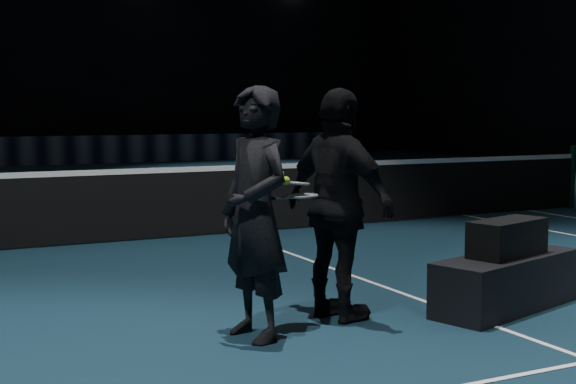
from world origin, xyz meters
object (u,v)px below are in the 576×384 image
object	(u,v)px
racket_lower	(301,196)
racket_upper	(293,183)
player_bench	(506,282)
racket_bag	(507,238)
player_a	(255,214)
tennis_balls	(281,179)
player_b	(339,205)

from	to	relation	value
racket_lower	racket_upper	size ratio (longest dim) A/B	1.00
player_bench	racket_bag	world-z (taller)	racket_bag
player_a	tennis_balls	xyz separation A→B (m)	(0.25, 0.06, 0.25)
player_bench	racket_lower	distance (m)	2.04
player_a	racket_upper	size ratio (longest dim) A/B	2.78
player_a	tennis_balls	size ratio (longest dim) A/B	15.76
racket_bag	player_b	distance (m)	1.54
tennis_balls	racket_upper	bearing A→B (deg)	26.51
racket_lower	racket_upper	distance (m)	0.12
racket_bag	tennis_balls	bearing A→B (deg)	156.86
player_b	racket_lower	world-z (taller)	player_b
player_bench	racket_lower	bearing A→B (deg)	155.04
racket_upper	racket_bag	bearing A→B (deg)	-25.57
racket_bag	tennis_balls	size ratio (longest dim) A/B	6.49
racket_bag	player_bench	bearing A→B (deg)	0.00
player_b	racket_upper	distance (m)	0.49
player_b	player_a	bearing A→B (deg)	86.34
racket_upper	racket_lower	bearing A→B (deg)	-42.66
player_b	tennis_balls	size ratio (longest dim) A/B	15.76
player_bench	player_b	world-z (taller)	player_b
racket_bag	racket_lower	xyz separation A→B (m)	(-1.85, 0.26, 0.42)
player_bench	racket_upper	bearing A→B (deg)	154.47
player_bench	racket_lower	size ratio (longest dim) A/B	2.29
racket_bag	player_b	xyz separation A→B (m)	(-1.46, 0.35, 0.32)
racket_bag	player_a	size ratio (longest dim) A/B	0.41
racket_bag	player_a	distance (m)	2.32
player_bench	player_a	distance (m)	2.41
player_bench	racket_bag	xyz separation A→B (m)	(0.00, 0.00, 0.39)
player_a	racket_upper	world-z (taller)	player_a
tennis_balls	player_a	bearing A→B (deg)	-165.94
player_bench	racket_lower	world-z (taller)	racket_lower
tennis_balls	racket_bag	bearing A→B (deg)	-6.24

